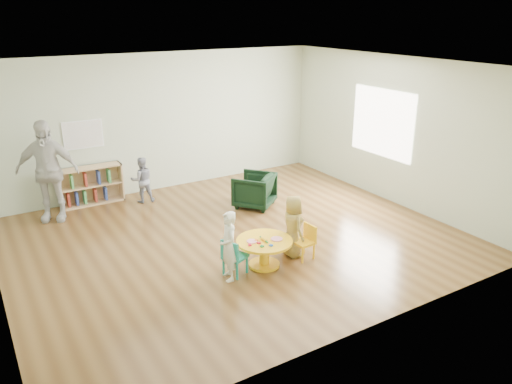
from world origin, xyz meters
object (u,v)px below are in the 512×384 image
Objects in this scene: toddler at (142,180)px; activity_table at (264,248)px; armchair at (254,190)px; child_left at (229,246)px; child_right at (293,226)px; kid_chair_right at (306,240)px; bookshelf at (90,186)px; adult_caretaker at (47,171)px; kid_chair_left at (233,256)px.

activity_table is at bearing 110.45° from toddler.
armchair reaches higher than activity_table.
child_right is at bearing 108.21° from child_left.
activity_table is 2.39m from armchair.
bookshelf reaches higher than kid_chair_right.
child_right reaches higher than kid_chair_right.
activity_table is 0.45× the size of adult_caretaker.
kid_chair_left is 2.69m from armchair.
armchair is at bearing 152.38° from toddler.
toddler is at bearing 25.89° from child_right.
activity_table is at bearing -31.08° from adult_caretaker.
toddler is at bearing 15.95° from kid_chair_right.
bookshelf is 3.20m from armchair.
adult_caretaker is at bearing -59.74° from armchair.
child_right is at bearing -24.74° from adult_caretaker.
adult_caretaker is (-1.70, 3.53, 0.41)m from child_left.
child_right is at bearing 32.43° from kid_chair_right.
child_left is at bearing 102.78° from child_right.
child_right is 4.48m from adult_caretaker.
armchair is (1.63, 2.13, 0.02)m from kid_chair_left.
kid_chair_right is at bearing -24.90° from adult_caretaker.
bookshelf is 1.05m from adult_caretaker.
child_left reaches higher than activity_table.
bookshelf is 4.08m from child_left.
armchair is 0.70× the size of child_left.
adult_caretaker is (-3.00, 3.57, 0.63)m from kid_chair_right.
armchair is at bearing 62.40° from activity_table.
child_left reaches higher than child_right.
adult_caretaker is (-1.69, 0.00, 0.46)m from toddler.
toddler is (-0.02, 3.53, -0.05)m from child_left.
child_left is 0.55× the size of adult_caretaker.
kid_chair_left is 0.57× the size of child_right.
kid_chair_right is 2.27m from armchair.
kid_chair_right is 0.29m from child_right.
toddler is at bearing 25.02° from adult_caretaker.
kid_chair_right is 0.54× the size of child_right.
child_left is at bearing -77.01° from bookshelf.
kid_chair_right is at bearing 100.19° from child_left.
kid_chair_left is at bearing 81.33° from kid_chair_right.
kid_chair_right is at bearing -136.69° from child_right.
kid_chair_right is at bearing 120.22° from toddler.
child_right is (1.07, 0.08, 0.19)m from kid_chair_left.
child_right is 3.60m from toddler.
kid_chair_left is 0.23m from child_left.
child_left is (-1.73, -2.18, 0.18)m from armchair.
kid_chair_right is 1.32m from child_left.
kid_chair_right is 0.58× the size of toddler.
activity_table is at bearing 107.89° from child_left.
activity_table is 3.53m from toddler.
kid_chair_left is at bearing 14.24° from armchair.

